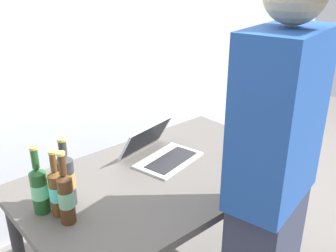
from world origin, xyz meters
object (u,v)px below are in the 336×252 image
object	(u,v)px
laptop	(161,152)
person_figure	(271,188)
beer_bottle_amber	(39,188)
beer_bottle_brown	(57,191)
beer_bottle_green	(66,196)
beer_bottle_dark	(66,178)

from	to	relation	value
laptop	person_figure	distance (m)	0.74
beer_bottle_amber	beer_bottle_brown	xyz separation A→B (m)	(0.05, -0.07, -0.00)
beer_bottle_green	person_figure	bearing A→B (deg)	-42.34
beer_bottle_amber	beer_bottle_brown	distance (m)	0.08
laptop	person_figure	xyz separation A→B (m)	(-0.04, -0.73, 0.13)
beer_bottle_amber	beer_bottle_green	bearing A→B (deg)	-70.73
beer_bottle_green	laptop	bearing A→B (deg)	15.73
person_figure	beer_bottle_amber	bearing A→B (deg)	133.28
beer_bottle_brown	person_figure	bearing A→B (deg)	-45.87
person_figure	beer_bottle_dark	bearing A→B (deg)	128.92
beer_bottle_amber	person_figure	world-z (taller)	person_figure
beer_bottle_brown	beer_bottle_amber	bearing A→B (deg)	124.28
beer_bottle_green	beer_bottle_brown	distance (m)	0.08
laptop	beer_bottle_amber	distance (m)	0.70
laptop	beer_bottle_amber	size ratio (longest dim) A/B	1.36
beer_bottle_dark	beer_bottle_brown	distance (m)	0.08
beer_bottle_amber	beer_bottle_brown	size ratio (longest dim) A/B	1.03
beer_bottle_green	beer_bottle_brown	xyz separation A→B (m)	(-0.00, 0.08, -0.01)
beer_bottle_amber	beer_bottle_brown	bearing A→B (deg)	-55.72
beer_bottle_brown	person_figure	size ratio (longest dim) A/B	0.17
beer_bottle_green	beer_bottle_dark	distance (m)	0.13
beer_bottle_green	beer_bottle_amber	distance (m)	0.15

